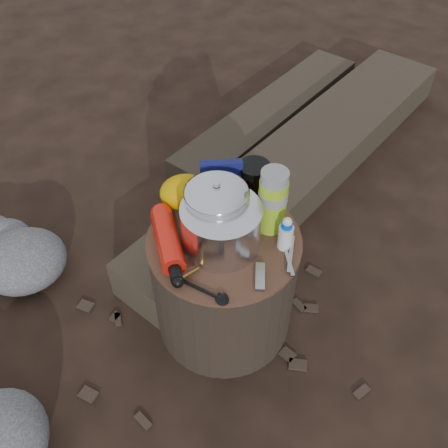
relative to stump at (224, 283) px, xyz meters
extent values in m
plane|color=black|center=(0.00, 0.00, -0.21)|extent=(60.00, 60.00, 0.00)
cylinder|color=black|center=(0.00, 0.00, 0.00)|extent=(0.45, 0.45, 0.42)
cube|color=#30281E|center=(0.51, 0.67, -0.12)|extent=(1.76, 1.49, 0.17)
cube|color=#30281E|center=(0.47, 1.09, -0.15)|extent=(1.14, 1.00, 0.11)
cylinder|color=silver|center=(-0.01, -0.01, 0.28)|extent=(0.23, 0.23, 0.14)
cylinder|color=silver|center=(-0.01, 0.04, 0.30)|extent=(0.18, 0.18, 0.18)
cylinder|color=#88B21F|center=(0.15, 0.02, 0.31)|extent=(0.08, 0.08, 0.21)
cylinder|color=black|center=(0.12, 0.15, 0.28)|extent=(0.09, 0.09, 0.14)
ellipsoid|color=#C99400|center=(-0.09, 0.17, 0.26)|extent=(0.15, 0.12, 0.10)
cube|color=#0E114C|center=(0.02, 0.15, 0.29)|extent=(0.13, 0.04, 0.16)
cube|color=#9F9FA3|center=(0.07, -0.16, 0.21)|extent=(0.05, 0.09, 0.01)
cylinder|color=silver|center=(0.16, -0.06, 0.26)|extent=(0.04, 0.04, 0.10)
camera|label=1|loc=(-0.20, -0.95, 1.29)|focal=40.27mm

